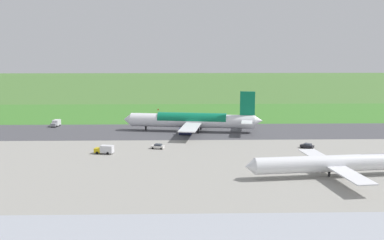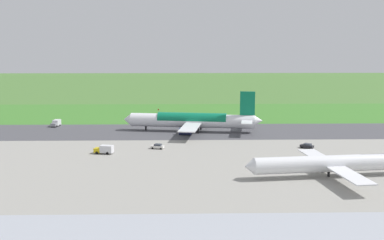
{
  "view_description": "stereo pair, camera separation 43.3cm",
  "coord_description": "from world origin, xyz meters",
  "px_view_note": "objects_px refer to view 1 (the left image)",
  "views": [
    {
      "loc": [
        13.61,
        178.07,
        32.55
      ],
      "look_at": [
        9.0,
        0.0,
        4.5
      ],
      "focal_mm": 43.87,
      "sensor_mm": 36.0,
      "label": 1
    },
    {
      "loc": [
        13.17,
        178.08,
        32.55
      ],
      "look_at": [
        9.0,
        0.0,
        4.5
      ],
      "focal_mm": 43.87,
      "sensor_mm": 36.0,
      "label": 2
    }
  ],
  "objects_px": {
    "airliner_parked_mid": "(331,163)",
    "service_truck_fuel": "(105,149)",
    "traffic_cone_orange": "(149,115)",
    "service_car_followme": "(158,146)",
    "service_car_ops": "(307,146)",
    "airliner_main": "(193,120)",
    "service_truck_baggage": "(56,123)",
    "no_stopping_sign": "(158,111)"
  },
  "relations": [
    {
      "from": "airliner_main",
      "to": "traffic_cone_orange",
      "type": "xyz_separation_m",
      "value": [
        19.67,
        -42.87,
        -4.08
      ]
    },
    {
      "from": "service_car_ops",
      "to": "traffic_cone_orange",
      "type": "distance_m",
      "value": 92.59
    },
    {
      "from": "airliner_parked_mid",
      "to": "service_truck_baggage",
      "type": "bearing_deg",
      "value": -41.02
    },
    {
      "from": "no_stopping_sign",
      "to": "service_car_followme",
      "type": "bearing_deg",
      "value": 92.53
    },
    {
      "from": "traffic_cone_orange",
      "to": "service_car_followme",
      "type": "bearing_deg",
      "value": 95.84
    },
    {
      "from": "service_truck_fuel",
      "to": "airliner_parked_mid",
      "type": "bearing_deg",
      "value": 156.17
    },
    {
      "from": "airliner_main",
      "to": "service_car_followme",
      "type": "relative_size",
      "value": 11.91
    },
    {
      "from": "airliner_parked_mid",
      "to": "traffic_cone_orange",
      "type": "relative_size",
      "value": 79.58
    },
    {
      "from": "airliner_main",
      "to": "service_car_followme",
      "type": "xyz_separation_m",
      "value": [
        12.15,
        30.73,
        -3.51
      ]
    },
    {
      "from": "airliner_main",
      "to": "service_car_followme",
      "type": "distance_m",
      "value": 33.23
    },
    {
      "from": "service_car_followme",
      "to": "service_truck_fuel",
      "type": "height_order",
      "value": "service_truck_fuel"
    },
    {
      "from": "traffic_cone_orange",
      "to": "no_stopping_sign",
      "type": "bearing_deg",
      "value": -128.77
    },
    {
      "from": "service_truck_fuel",
      "to": "no_stopping_sign",
      "type": "height_order",
      "value": "service_truck_fuel"
    },
    {
      "from": "service_truck_baggage",
      "to": "traffic_cone_orange",
      "type": "xyz_separation_m",
      "value": [
        -36.26,
        -29.91,
        -1.13
      ]
    },
    {
      "from": "airliner_main",
      "to": "service_truck_fuel",
      "type": "relative_size",
      "value": 8.77
    },
    {
      "from": "service_car_followme",
      "to": "no_stopping_sign",
      "type": "bearing_deg",
      "value": -87.47
    },
    {
      "from": "no_stopping_sign",
      "to": "traffic_cone_orange",
      "type": "bearing_deg",
      "value": 51.23
    },
    {
      "from": "airliner_parked_mid",
      "to": "traffic_cone_orange",
      "type": "distance_m",
      "value": 119.37
    },
    {
      "from": "service_truck_baggage",
      "to": "service_car_ops",
      "type": "height_order",
      "value": "service_truck_baggage"
    },
    {
      "from": "traffic_cone_orange",
      "to": "service_truck_fuel",
      "type": "bearing_deg",
      "value": 84.07
    },
    {
      "from": "no_stopping_sign",
      "to": "service_car_ops",
      "type": "bearing_deg",
      "value": 123.17
    },
    {
      "from": "service_car_ops",
      "to": "airliner_parked_mid",
      "type": "bearing_deg",
      "value": 84.57
    },
    {
      "from": "service_car_followme",
      "to": "service_car_ops",
      "type": "bearing_deg",
      "value": 179.55
    },
    {
      "from": "service_truck_fuel",
      "to": "service_car_ops",
      "type": "distance_m",
      "value": 64.32
    },
    {
      "from": "service_truck_fuel",
      "to": "traffic_cone_orange",
      "type": "relative_size",
      "value": 11.19
    },
    {
      "from": "service_car_ops",
      "to": "service_car_followme",
      "type": "bearing_deg",
      "value": -0.45
    },
    {
      "from": "airliner_main",
      "to": "service_car_followme",
      "type": "bearing_deg",
      "value": 68.42
    },
    {
      "from": "airliner_main",
      "to": "service_truck_fuel",
      "type": "height_order",
      "value": "airliner_main"
    },
    {
      "from": "airliner_parked_mid",
      "to": "service_truck_baggage",
      "type": "distance_m",
      "value": 117.7
    },
    {
      "from": "service_truck_fuel",
      "to": "traffic_cone_orange",
      "type": "xyz_separation_m",
      "value": [
        -8.33,
        -80.26,
        -1.13
      ]
    },
    {
      "from": "service_truck_baggage",
      "to": "traffic_cone_orange",
      "type": "distance_m",
      "value": 47.02
    },
    {
      "from": "airliner_parked_mid",
      "to": "service_truck_fuel",
      "type": "relative_size",
      "value": 7.11
    },
    {
      "from": "airliner_parked_mid",
      "to": "service_truck_fuel",
      "type": "distance_m",
      "value": 66.56
    },
    {
      "from": "no_stopping_sign",
      "to": "traffic_cone_orange",
      "type": "distance_m",
      "value": 6.56
    },
    {
      "from": "service_truck_baggage",
      "to": "service_car_followme",
      "type": "bearing_deg",
      "value": 135.06
    },
    {
      "from": "service_car_followme",
      "to": "traffic_cone_orange",
      "type": "distance_m",
      "value": 73.99
    },
    {
      "from": "traffic_cone_orange",
      "to": "airliner_parked_mid",
      "type": "bearing_deg",
      "value": 116.12
    },
    {
      "from": "service_car_followme",
      "to": "service_car_ops",
      "type": "relative_size",
      "value": 1.02
    },
    {
      "from": "airliner_main",
      "to": "service_truck_baggage",
      "type": "xyz_separation_m",
      "value": [
        55.93,
        -12.96,
        -2.95
      ]
    },
    {
      "from": "service_car_followme",
      "to": "service_car_ops",
      "type": "height_order",
      "value": "same"
    },
    {
      "from": "service_car_followme",
      "to": "traffic_cone_orange",
      "type": "height_order",
      "value": "service_car_followme"
    },
    {
      "from": "airliner_main",
      "to": "airliner_parked_mid",
      "type": "relative_size",
      "value": 1.23
    }
  ]
}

